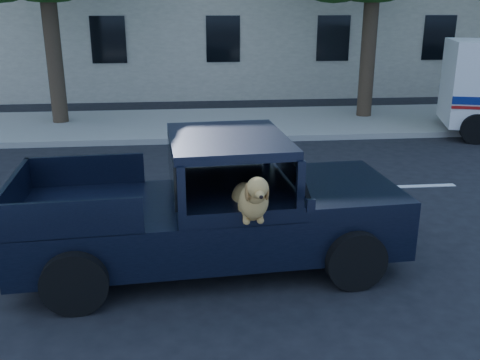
# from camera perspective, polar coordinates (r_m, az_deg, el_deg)

# --- Properties ---
(ground) EXTENTS (120.00, 120.00, 0.00)m
(ground) POSITION_cam_1_polar(r_m,az_deg,el_deg) (6.93, -1.83, -10.93)
(ground) COLOR black
(ground) RESTS_ON ground
(far_sidewalk) EXTENTS (60.00, 4.00, 0.15)m
(far_sidewalk) POSITION_cam_1_polar(r_m,az_deg,el_deg) (15.60, -4.28, 5.97)
(far_sidewalk) COLOR gray
(far_sidewalk) RESTS_ON ground
(lane_stripes) EXTENTS (21.60, 0.14, 0.01)m
(lane_stripes) POSITION_cam_1_polar(r_m,az_deg,el_deg) (10.30, 7.95, -1.03)
(lane_stripes) COLOR silver
(lane_stripes) RESTS_ON ground
(pickup_truck) EXTENTS (5.08, 2.65, 1.77)m
(pickup_truck) POSITION_cam_1_polar(r_m,az_deg,el_deg) (7.16, -3.73, -4.59)
(pickup_truck) COLOR black
(pickup_truck) RESTS_ON ground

